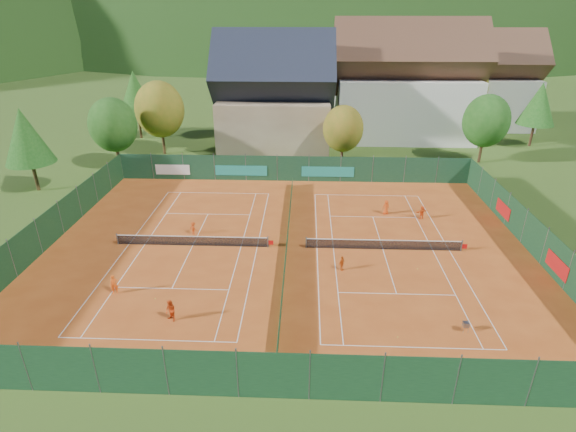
# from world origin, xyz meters

# --- Properties ---
(ground) EXTENTS (600.00, 600.00, 0.00)m
(ground) POSITION_xyz_m (0.00, 0.00, -0.02)
(ground) COLOR #315119
(ground) RESTS_ON ground
(clay_pad) EXTENTS (40.00, 32.00, 0.01)m
(clay_pad) POSITION_xyz_m (0.00, 0.00, 0.01)
(clay_pad) COLOR #B64D1A
(clay_pad) RESTS_ON ground
(court_markings_left) EXTENTS (11.03, 23.83, 0.00)m
(court_markings_left) POSITION_xyz_m (-8.00, 0.00, 0.01)
(court_markings_left) COLOR white
(court_markings_left) RESTS_ON ground
(court_markings_right) EXTENTS (11.03, 23.83, 0.00)m
(court_markings_right) POSITION_xyz_m (8.00, 0.00, 0.01)
(court_markings_right) COLOR white
(court_markings_right) RESTS_ON ground
(tennis_net_left) EXTENTS (13.30, 0.10, 1.02)m
(tennis_net_left) POSITION_xyz_m (-7.85, 0.00, 0.51)
(tennis_net_left) COLOR #59595B
(tennis_net_left) RESTS_ON ground
(tennis_net_right) EXTENTS (13.30, 0.10, 1.02)m
(tennis_net_right) POSITION_xyz_m (8.15, 0.00, 0.51)
(tennis_net_right) COLOR #59595B
(tennis_net_right) RESTS_ON ground
(court_divider) EXTENTS (0.03, 28.80, 1.00)m
(court_divider) POSITION_xyz_m (0.00, 0.00, 0.50)
(court_divider) COLOR #163C1F
(court_divider) RESTS_ON ground
(fence_north) EXTENTS (40.00, 0.10, 3.00)m
(fence_north) POSITION_xyz_m (-0.46, 15.99, 1.47)
(fence_north) COLOR #143923
(fence_north) RESTS_ON ground
(fence_south) EXTENTS (40.00, 0.04, 3.00)m
(fence_south) POSITION_xyz_m (0.00, -16.00, 1.50)
(fence_south) COLOR #15391F
(fence_south) RESTS_ON ground
(fence_west) EXTENTS (0.04, 32.00, 3.00)m
(fence_west) POSITION_xyz_m (-20.00, 0.00, 1.50)
(fence_west) COLOR #13361B
(fence_west) RESTS_ON ground
(fence_east) EXTENTS (0.09, 32.00, 3.00)m
(fence_east) POSITION_xyz_m (20.00, 0.05, 1.48)
(fence_east) COLOR #13351C
(fence_east) RESTS_ON ground
(chalet) EXTENTS (16.20, 12.00, 16.00)m
(chalet) POSITION_xyz_m (-3.00, 30.00, 6.62)
(chalet) COLOR tan
(chalet) RESTS_ON ground
(hotel_block_a) EXTENTS (21.60, 11.00, 17.25)m
(hotel_block_a) POSITION_xyz_m (16.00, 36.00, 7.38)
(hotel_block_a) COLOR silver
(hotel_block_a) RESTS_ON ground
(hotel_block_b) EXTENTS (17.28, 10.00, 15.50)m
(hotel_block_b) POSITION_xyz_m (30.00, 44.00, 6.62)
(hotel_block_b) COLOR silver
(hotel_block_b) RESTS_ON ground
(tree_west_front) EXTENTS (5.72, 5.72, 8.69)m
(tree_west_front) POSITION_xyz_m (-22.00, 20.00, 5.39)
(tree_west_front) COLOR #4C321B
(tree_west_front) RESTS_ON ground
(tree_west_mid) EXTENTS (6.44, 6.44, 9.78)m
(tree_west_mid) POSITION_xyz_m (-18.00, 26.00, 6.07)
(tree_west_mid) COLOR #4A331A
(tree_west_mid) RESTS_ON ground
(tree_west_back) EXTENTS (5.60, 5.60, 10.00)m
(tree_west_back) POSITION_xyz_m (-24.00, 34.00, 6.74)
(tree_west_back) COLOR #432F18
(tree_west_back) RESTS_ON ground
(tree_center) EXTENTS (5.01, 5.01, 7.60)m
(tree_center) POSITION_xyz_m (6.00, 22.00, 4.72)
(tree_center) COLOR #462A19
(tree_center) RESTS_ON ground
(tree_east_front) EXTENTS (5.72, 5.72, 8.69)m
(tree_east_front) POSITION_xyz_m (24.00, 24.00, 5.39)
(tree_east_front) COLOR #492F1A
(tree_east_front) RESTS_ON ground
(tree_east_mid) EXTENTS (5.04, 5.04, 9.00)m
(tree_east_mid) POSITION_xyz_m (34.00, 32.00, 6.06)
(tree_east_mid) COLOR #4B2D1A
(tree_east_mid) RESTS_ON ground
(tree_west_side) EXTENTS (5.04, 5.04, 9.00)m
(tree_west_side) POSITION_xyz_m (-28.00, 12.00, 6.06)
(tree_west_side) COLOR #4C361B
(tree_west_side) RESTS_ON ground
(tree_east_back) EXTENTS (7.15, 7.15, 10.86)m
(tree_east_back) POSITION_xyz_m (26.00, 40.00, 6.74)
(tree_east_back) COLOR #432A17
(tree_east_back) RESTS_ON ground
(mountain_backdrop) EXTENTS (820.00, 530.00, 242.00)m
(mountain_backdrop) POSITION_xyz_m (28.54, 233.48, -39.64)
(mountain_backdrop) COLOR black
(mountain_backdrop) RESTS_ON ground
(ball_hopper) EXTENTS (0.34, 0.34, 0.80)m
(ball_hopper) POSITION_xyz_m (11.50, -10.29, 0.56)
(ball_hopper) COLOR slate
(ball_hopper) RESTS_ON ground
(loose_ball_0) EXTENTS (0.07, 0.07, 0.07)m
(loose_ball_0) POSITION_xyz_m (-8.81, -7.69, 0.03)
(loose_ball_0) COLOR #CCD833
(loose_ball_0) RESTS_ON ground
(loose_ball_1) EXTENTS (0.07, 0.07, 0.07)m
(loose_ball_1) POSITION_xyz_m (7.24, -11.02, 0.03)
(loose_ball_1) COLOR #CCD833
(loose_ball_1) RESTS_ON ground
(loose_ball_2) EXTENTS (0.07, 0.07, 0.07)m
(loose_ball_2) POSITION_xyz_m (-0.65, 2.16, 0.03)
(loose_ball_2) COLOR #CCD833
(loose_ball_2) RESTS_ON ground
(loose_ball_3) EXTENTS (0.07, 0.07, 0.07)m
(loose_ball_3) POSITION_xyz_m (-2.40, 5.45, 0.03)
(loose_ball_3) COLOR #CCD833
(loose_ball_3) RESTS_ON ground
(loose_ball_4) EXTENTS (0.07, 0.07, 0.07)m
(loose_ball_4) POSITION_xyz_m (10.20, -3.02, 0.03)
(loose_ball_4) COLOR #CCD833
(loose_ball_4) RESTS_ON ground
(player_left_near) EXTENTS (0.64, 0.57, 1.47)m
(player_left_near) POSITION_xyz_m (-11.80, -7.12, 0.73)
(player_left_near) COLOR #F35B15
(player_left_near) RESTS_ON ground
(player_left_mid) EXTENTS (0.94, 0.90, 1.52)m
(player_left_mid) POSITION_xyz_m (-7.00, -9.97, 0.76)
(player_left_mid) COLOR #D54212
(player_left_mid) RESTS_ON ground
(player_left_far) EXTENTS (0.88, 0.74, 1.18)m
(player_left_far) POSITION_xyz_m (-8.39, 2.12, 0.59)
(player_left_far) COLOR #CF4512
(player_left_far) RESTS_ON ground
(player_right_near) EXTENTS (0.66, 0.73, 1.19)m
(player_right_near) POSITION_xyz_m (4.33, -3.35, 0.59)
(player_right_near) COLOR #CA5011
(player_right_near) RESTS_ON ground
(player_right_far_a) EXTENTS (0.80, 0.62, 1.44)m
(player_right_far_a) POSITION_xyz_m (9.32, 7.18, 0.72)
(player_right_far_a) COLOR #DA4813
(player_right_far_a) RESTS_ON ground
(player_right_far_b) EXTENTS (1.28, 0.87, 1.33)m
(player_right_far_b) POSITION_xyz_m (12.55, 6.22, 0.66)
(player_right_far_b) COLOR #F55315
(player_right_far_b) RESTS_ON ground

